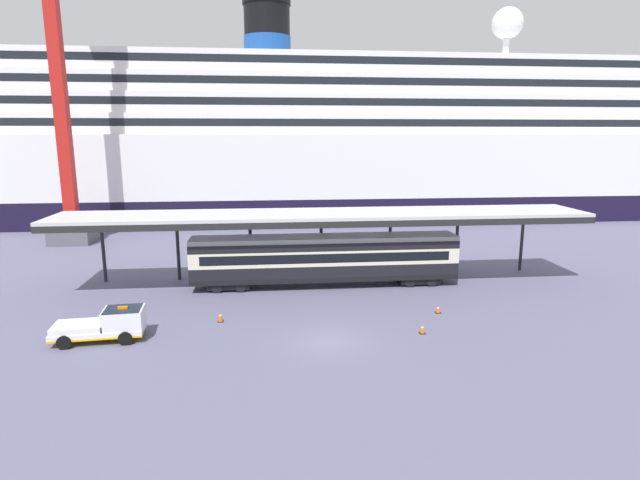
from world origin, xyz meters
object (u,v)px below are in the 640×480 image
service_truck (107,324)px  traffic_cone_near (422,328)px  train_carriage (325,258)px  traffic_cone_far (220,316)px  traffic_cone_mid (438,309)px  cruise_ship (216,144)px  dockside_crane (60,71)px

service_truck → traffic_cone_near: service_truck is taller
train_carriage → traffic_cone_far: 10.89m
traffic_cone_mid → train_carriage: bearing=134.1°
traffic_cone_near → traffic_cone_far: traffic_cone_far is taller
train_carriage → traffic_cone_near: 11.93m
traffic_cone_mid → traffic_cone_far: 14.74m
cruise_ship → service_truck: size_ratio=30.52×
train_carriage → cruise_ship: bearing=106.5°
traffic_cone_mid → traffic_cone_far: (-14.74, -0.20, 0.07)m
service_truck → traffic_cone_near: size_ratio=7.66×
traffic_cone_mid → traffic_cone_far: bearing=-179.2°
dockside_crane → traffic_cone_mid: bearing=-39.0°
traffic_cone_near → dockside_crane: 47.25m
train_carriage → dockside_crane: 36.72m
traffic_cone_far → traffic_cone_mid: bearing=0.8°
train_carriage → service_truck: size_ratio=3.97×
traffic_cone_far → traffic_cone_near: bearing=-14.7°
service_truck → traffic_cone_near: (18.95, -0.95, -0.65)m
traffic_cone_near → traffic_cone_mid: bearing=58.2°
train_carriage → traffic_cone_mid: 10.27m
dockside_crane → cruise_ship: bearing=57.5°
service_truck → traffic_cone_far: (6.39, 2.35, -0.61)m
service_truck → traffic_cone_near: bearing=-2.9°
cruise_ship → service_truck: bearing=-92.0°
service_truck → dockside_crane: bearing=112.4°
traffic_cone_near → traffic_cone_mid: traffic_cone_near is taller
train_carriage → traffic_cone_far: size_ratio=27.78×
traffic_cone_mid → dockside_crane: bearing=141.0°
traffic_cone_far → service_truck: bearing=-159.8°
cruise_ship → train_carriage: cruise_ship is taller
traffic_cone_near → traffic_cone_far: 12.99m
traffic_cone_mid → dockside_crane: (-33.30, 26.95, 18.36)m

